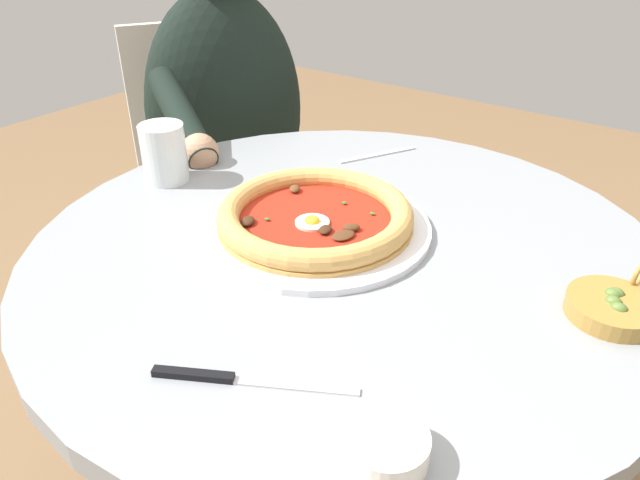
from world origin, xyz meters
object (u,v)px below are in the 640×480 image
dining_table (343,346)px  olive_pan (613,306)px  ramekin_capers (386,447)px  fork_utensil (378,155)px  steak_knife (224,378)px  water_glass (165,157)px  pizza_on_plate (316,218)px  diner_person (232,190)px  cafe_chair_diner (217,168)px

dining_table → olive_pan: bearing=7.3°
ramekin_capers → fork_utensil: 0.69m
fork_utensil → ramekin_capers: bearing=-57.9°
ramekin_capers → steak_knife: bearing=-175.4°
steak_knife → olive_pan: size_ratio=1.48×
dining_table → water_glass: water_glass is taller
dining_table → water_glass: 0.43m
water_glass → olive_pan: bearing=4.5°
pizza_on_plate → steak_knife: size_ratio=1.75×
pizza_on_plate → diner_person: (-0.52, 0.34, -0.24)m
water_glass → ramekin_capers: water_glass is taller
ramekin_capers → dining_table: bearing=129.5°
fork_utensil → olive_pan: bearing=-27.9°
cafe_chair_diner → fork_utensil: bearing=-12.3°
pizza_on_plate → diner_person: diner_person is taller
dining_table → olive_pan: (0.35, 0.04, 0.21)m
dining_table → fork_utensil: bearing=113.3°
dining_table → ramekin_capers: ramekin_capers is taller
pizza_on_plate → water_glass: size_ratio=3.43×
diner_person → pizza_on_plate: bearing=-33.3°
pizza_on_plate → cafe_chair_diner: size_ratio=0.38×
water_glass → ramekin_capers: size_ratio=1.30×
steak_knife → diner_person: size_ratio=0.16×
water_glass → fork_utensil: (0.24, 0.31, -0.04)m
water_glass → steak_knife: water_glass is taller
cafe_chair_diner → pizza_on_plate: bearing=-33.0°
pizza_on_plate → fork_utensil: 0.30m
fork_utensil → cafe_chair_diner: bearing=167.7°
cafe_chair_diner → ramekin_capers: bearing=-37.1°
water_glass → ramekin_capers: (0.60, -0.28, -0.03)m
water_glass → steak_knife: size_ratio=0.51×
olive_pan → steak_knife: bearing=-129.8°
steak_knife → fork_utensil: 0.63m
dining_table → pizza_on_plate: (-0.05, 0.00, 0.21)m
dining_table → ramekin_capers: 0.43m
fork_utensil → diner_person: diner_person is taller
pizza_on_plate → ramekin_capers: size_ratio=4.46×
steak_knife → dining_table: bearing=100.5°
dining_table → diner_person: bearing=149.1°
ramekin_capers → fork_utensil: (-0.37, 0.58, -0.01)m
pizza_on_plate → water_glass: bearing=-177.6°
dining_table → pizza_on_plate: 0.22m
steak_knife → ramekin_capers: bearing=4.6°
olive_pan → diner_person: diner_person is taller
water_glass → ramekin_capers: bearing=-24.8°
water_glass → steak_knife: (0.42, -0.29, -0.04)m
water_glass → cafe_chair_diner: cafe_chair_diner is taller
ramekin_capers → olive_pan: bearing=72.1°
ramekin_capers → cafe_chair_diner: bearing=142.9°
dining_table → diner_person: size_ratio=0.75×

